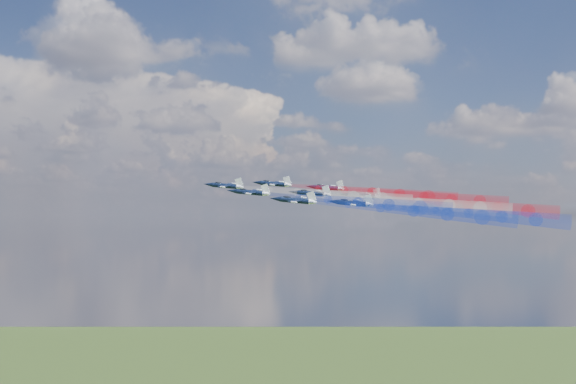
{
  "coord_description": "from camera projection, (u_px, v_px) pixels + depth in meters",
  "views": [
    {
      "loc": [
        5.49,
        -170.46,
        159.87
      ],
      "look_at": [
        14.52,
        3.88,
        165.59
      ],
      "focal_mm": 43.7,
      "sensor_mm": 36.0,
      "label": 1
    }
  ],
  "objects": [
    {
      "name": "jet_inner_right",
      "position": [
        273.0,
        184.0,
        184.18
      ],
      "size": [
        13.38,
        12.11,
        5.18
      ],
      "primitive_type": null,
      "rotation": [
        0.09,
        -0.14,
        1.25
      ],
      "color": "black"
    },
    {
      "name": "trail_outer_left",
      "position": [
        413.0,
        211.0,
        149.18
      ],
      "size": [
        41.68,
        16.77,
        8.03
      ],
      "primitive_type": null,
      "rotation": [
        0.09,
        -0.14,
        1.25
      ],
      "color": "blue"
    },
    {
      "name": "jet_lead",
      "position": [
        225.0,
        186.0,
        178.73
      ],
      "size": [
        13.38,
        12.11,
        5.18
      ],
      "primitive_type": null,
      "rotation": [
        0.09,
        -0.14,
        1.25
      ],
      "color": "black"
    },
    {
      "name": "trail_outer_right",
      "position": [
        424.0,
        196.0,
        183.56
      ],
      "size": [
        41.68,
        16.77,
        8.03
      ],
      "primitive_type": null,
      "rotation": [
        0.09,
        -0.14,
        1.25
      ],
      "color": "red"
    },
    {
      "name": "jet_rear_left",
      "position": [
        352.0,
        203.0,
        161.71
      ],
      "size": [
        13.38,
        12.11,
        5.18
      ],
      "primitive_type": null,
      "rotation": [
        0.09,
        -0.14,
        1.25
      ],
      "color": "black"
    },
    {
      "name": "trail_center_third",
      "position": [
        418.0,
        203.0,
        165.92
      ],
      "size": [
        41.68,
        16.77,
        8.03
      ],
      "primitive_type": null,
      "rotation": [
        0.09,
        -0.14,
        1.25
      ],
      "color": "white"
    },
    {
      "name": "trail_rear_left",
      "position": [
        469.0,
        213.0,
        155.12
      ],
      "size": [
        41.68,
        16.77,
        8.03
      ],
      "primitive_type": null,
      "rotation": [
        0.09,
        -0.14,
        1.25
      ],
      "color": "blue"
    },
    {
      "name": "trail_rear_right",
      "position": [
        468.0,
        205.0,
        172.03
      ],
      "size": [
        41.68,
        16.77,
        8.03
      ],
      "primitive_type": null,
      "rotation": [
        0.09,
        -0.14,
        1.25
      ],
      "color": "red"
    },
    {
      "name": "jet_inner_left",
      "position": [
        250.0,
        192.0,
        167.6
      ],
      "size": [
        13.38,
        12.11,
        5.18
      ],
      "primitive_type": null,
      "rotation": [
        0.09,
        -0.14,
        1.25
      ],
      "color": "black"
    },
    {
      "name": "jet_outer_left",
      "position": [
        295.0,
        200.0,
        155.77
      ],
      "size": [
        13.38,
        12.11,
        5.18
      ],
      "primitive_type": null,
      "rotation": [
        0.09,
        -0.14,
        1.25
      ],
      "color": "black"
    },
    {
      "name": "trail_inner_right",
      "position": [
        372.0,
        192.0,
        177.59
      ],
      "size": [
        41.68,
        16.77,
        8.03
      ],
      "primitive_type": null,
      "rotation": [
        0.09,
        -0.14,
        1.25
      ],
      "color": "red"
    },
    {
      "name": "jet_center_third",
      "position": [
        311.0,
        193.0,
        172.51
      ],
      "size": [
        13.38,
        12.11,
        5.18
      ],
      "primitive_type": null,
      "rotation": [
        0.09,
        -0.14,
        1.25
      ],
      "color": "black"
    },
    {
      "name": "trail_inner_left",
      "position": [
        358.0,
        202.0,
        161.02
      ],
      "size": [
        41.68,
        16.77,
        8.03
      ],
      "primitive_type": null,
      "rotation": [
        0.09,
        -0.14,
        1.25
      ],
      "color": "blue"
    },
    {
      "name": "trail_lead",
      "position": [
        325.0,
        194.0,
        172.15
      ],
      "size": [
        41.68,
        16.77,
        8.03
      ],
      "primitive_type": null,
      "rotation": [
        0.09,
        -0.14,
        1.25
      ],
      "color": "white"
    },
    {
      "name": "jet_rear_right",
      "position": [
        362.0,
        196.0,
        178.61
      ],
      "size": [
        13.38,
        12.11,
        5.18
      ],
      "primitive_type": null,
      "rotation": [
        0.09,
        -0.14,
        1.25
      ],
      "color": "black"
    },
    {
      "name": "jet_outer_right",
      "position": [
        327.0,
        188.0,
        190.15
      ],
      "size": [
        13.38,
        12.11,
        5.18
      ],
      "primitive_type": null,
      "rotation": [
        0.09,
        -0.14,
        1.25
      ],
      "color": "black"
    }
  ]
}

